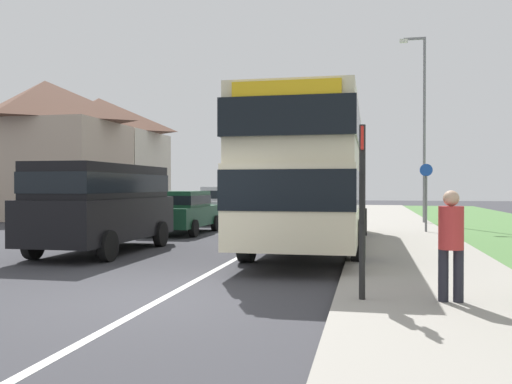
{
  "coord_description": "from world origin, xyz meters",
  "views": [
    {
      "loc": [
        3.1,
        -7.82,
        1.73
      ],
      "look_at": [
        0.65,
        3.96,
        1.6
      ],
      "focal_mm": 38.31,
      "sensor_mm": 36.0,
      "label": 1
    }
  ],
  "objects_px": {
    "double_decker_bus": "(314,171)",
    "parked_car_dark_green": "(182,210)",
    "parked_van_black": "(103,201)",
    "parked_car_silver": "(225,203)",
    "bus_stop_sign": "(362,199)",
    "cycle_route_sign": "(426,195)",
    "street_lamp_mid": "(422,119)",
    "pedestrian_at_stop": "(451,240)",
    "parked_car_grey": "(246,201)"
  },
  "relations": [
    {
      "from": "parked_car_silver",
      "to": "cycle_route_sign",
      "type": "bearing_deg",
      "value": -27.89
    },
    {
      "from": "double_decker_bus",
      "to": "bus_stop_sign",
      "type": "xyz_separation_m",
      "value": [
        1.38,
        -7.13,
        -0.6
      ]
    },
    {
      "from": "parked_van_black",
      "to": "parked_car_grey",
      "type": "height_order",
      "value": "parked_van_black"
    },
    {
      "from": "parked_car_grey",
      "to": "cycle_route_sign",
      "type": "xyz_separation_m",
      "value": [
        8.75,
        -9.62,
        0.55
      ]
    },
    {
      "from": "parked_car_grey",
      "to": "pedestrian_at_stop",
      "type": "relative_size",
      "value": 2.49
    },
    {
      "from": "cycle_route_sign",
      "to": "street_lamp_mid",
      "type": "height_order",
      "value": "street_lamp_mid"
    },
    {
      "from": "double_decker_bus",
      "to": "parked_car_dark_green",
      "type": "distance_m",
      "value": 6.59
    },
    {
      "from": "parked_car_dark_green",
      "to": "cycle_route_sign",
      "type": "xyz_separation_m",
      "value": [
        8.64,
        1.23,
        0.56
      ]
    },
    {
      "from": "double_decker_bus",
      "to": "parked_car_grey",
      "type": "bearing_deg",
      "value": 109.83
    },
    {
      "from": "double_decker_bus",
      "to": "street_lamp_mid",
      "type": "xyz_separation_m",
      "value": [
        3.77,
        10.2,
        2.58
      ]
    },
    {
      "from": "parked_van_black",
      "to": "street_lamp_mid",
      "type": "relative_size",
      "value": 0.62
    },
    {
      "from": "parked_car_grey",
      "to": "pedestrian_at_stop",
      "type": "xyz_separation_m",
      "value": [
        7.9,
        -21.75,
        0.1
      ]
    },
    {
      "from": "bus_stop_sign",
      "to": "parked_car_dark_green",
      "type": "bearing_deg",
      "value": 120.96
    },
    {
      "from": "parked_car_grey",
      "to": "double_decker_bus",
      "type": "bearing_deg",
      "value": -70.17
    },
    {
      "from": "parked_car_dark_green",
      "to": "parked_car_silver",
      "type": "height_order",
      "value": "parked_car_silver"
    },
    {
      "from": "pedestrian_at_stop",
      "to": "street_lamp_mid",
      "type": "xyz_separation_m",
      "value": [
        1.17,
        17.26,
        3.75
      ]
    },
    {
      "from": "parked_car_grey",
      "to": "street_lamp_mid",
      "type": "bearing_deg",
      "value": -26.38
    },
    {
      "from": "parked_van_black",
      "to": "parked_car_grey",
      "type": "xyz_separation_m",
      "value": [
        0.02,
        16.61,
        -0.48
      ]
    },
    {
      "from": "street_lamp_mid",
      "to": "parked_van_black",
      "type": "bearing_deg",
      "value": -126.89
    },
    {
      "from": "double_decker_bus",
      "to": "parked_car_grey",
      "type": "height_order",
      "value": "double_decker_bus"
    },
    {
      "from": "parked_van_black",
      "to": "bus_stop_sign",
      "type": "bearing_deg",
      "value": -37.84
    },
    {
      "from": "parked_car_dark_green",
      "to": "cycle_route_sign",
      "type": "bearing_deg",
      "value": 8.11
    },
    {
      "from": "pedestrian_at_stop",
      "to": "bus_stop_sign",
      "type": "bearing_deg",
      "value": -176.8
    },
    {
      "from": "parked_van_black",
      "to": "cycle_route_sign",
      "type": "bearing_deg",
      "value": 38.57
    },
    {
      "from": "double_decker_bus",
      "to": "parked_car_silver",
      "type": "bearing_deg",
      "value": 118.1
    },
    {
      "from": "double_decker_bus",
      "to": "street_lamp_mid",
      "type": "bearing_deg",
      "value": 69.74
    },
    {
      "from": "parked_van_black",
      "to": "cycle_route_sign",
      "type": "height_order",
      "value": "cycle_route_sign"
    },
    {
      "from": "parked_car_dark_green",
      "to": "bus_stop_sign",
      "type": "distance_m",
      "value": 12.81
    },
    {
      "from": "pedestrian_at_stop",
      "to": "bus_stop_sign",
      "type": "xyz_separation_m",
      "value": [
        -1.21,
        -0.07,
        0.56
      ]
    },
    {
      "from": "parked_car_dark_green",
      "to": "parked_car_grey",
      "type": "distance_m",
      "value": 10.85
    },
    {
      "from": "parked_car_silver",
      "to": "bus_stop_sign",
      "type": "relative_size",
      "value": 1.75
    },
    {
      "from": "parked_car_grey",
      "to": "street_lamp_mid",
      "type": "xyz_separation_m",
      "value": [
        9.07,
        -4.5,
        3.85
      ]
    },
    {
      "from": "pedestrian_at_stop",
      "to": "parked_car_dark_green",
      "type": "bearing_deg",
      "value": 125.56
    },
    {
      "from": "cycle_route_sign",
      "to": "street_lamp_mid",
      "type": "relative_size",
      "value": 0.3
    },
    {
      "from": "bus_stop_sign",
      "to": "pedestrian_at_stop",
      "type": "bearing_deg",
      "value": 3.2
    },
    {
      "from": "parked_car_silver",
      "to": "pedestrian_at_stop",
      "type": "relative_size",
      "value": 2.72
    },
    {
      "from": "parked_van_black",
      "to": "parked_car_silver",
      "type": "relative_size",
      "value": 1.14
    },
    {
      "from": "parked_car_silver",
      "to": "bus_stop_sign",
      "type": "distance_m",
      "value": 17.98
    },
    {
      "from": "parked_car_grey",
      "to": "cycle_route_sign",
      "type": "bearing_deg",
      "value": -47.72
    },
    {
      "from": "cycle_route_sign",
      "to": "street_lamp_mid",
      "type": "xyz_separation_m",
      "value": [
        0.32,
        5.12,
        3.3
      ]
    },
    {
      "from": "parked_car_dark_green",
      "to": "pedestrian_at_stop",
      "type": "bearing_deg",
      "value": -54.44
    },
    {
      "from": "parked_van_black",
      "to": "parked_car_silver",
      "type": "distance_m",
      "value": 11.54
    },
    {
      "from": "cycle_route_sign",
      "to": "street_lamp_mid",
      "type": "bearing_deg",
      "value": 86.41
    },
    {
      "from": "parked_car_dark_green",
      "to": "bus_stop_sign",
      "type": "bearing_deg",
      "value": -59.04
    },
    {
      "from": "bus_stop_sign",
      "to": "cycle_route_sign",
      "type": "xyz_separation_m",
      "value": [
        2.06,
        12.21,
        -0.11
      ]
    },
    {
      "from": "street_lamp_mid",
      "to": "double_decker_bus",
      "type": "bearing_deg",
      "value": -110.26
    },
    {
      "from": "double_decker_bus",
      "to": "bus_stop_sign",
      "type": "relative_size",
      "value": 4.1
    },
    {
      "from": "parked_car_grey",
      "to": "cycle_route_sign",
      "type": "distance_m",
      "value": 13.01
    },
    {
      "from": "parked_van_black",
      "to": "street_lamp_mid",
      "type": "height_order",
      "value": "street_lamp_mid"
    },
    {
      "from": "cycle_route_sign",
      "to": "pedestrian_at_stop",
      "type": "bearing_deg",
      "value": -94.01
    }
  ]
}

